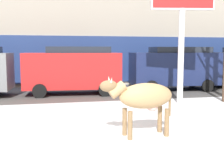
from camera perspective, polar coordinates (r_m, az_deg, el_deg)
name	(u,v)px	position (r m, az deg, el deg)	size (l,w,h in m)	color
ground_plane	(111,134)	(7.55, -0.25, -9.88)	(120.00, 120.00, 0.00)	white
road_strip	(79,92)	(14.93, -6.55, -1.66)	(60.00, 5.60, 0.01)	#514F4C
cow_tan	(143,97)	(7.26, 6.17, -2.56)	(1.92, 0.70, 1.54)	tan
car_red_van	(73,69)	(14.31, -7.68, 2.95)	(4.73, 2.38, 2.32)	red
car_navy_van	(174,67)	(16.05, 12.14, 3.26)	(4.73, 2.38, 2.32)	#19234C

